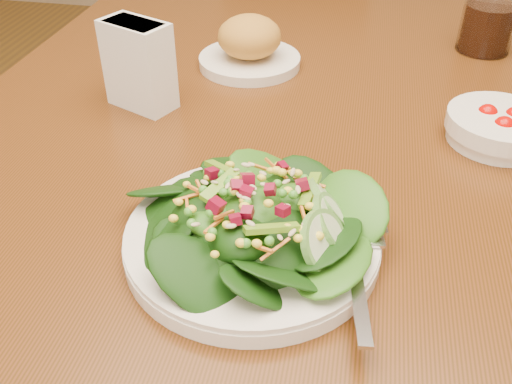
% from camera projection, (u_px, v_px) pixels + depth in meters
% --- Properties ---
extents(dining_table, '(0.90, 1.40, 0.75)m').
position_uv_depth(dining_table, '(276.00, 188.00, 0.82)').
color(dining_table, '#5A2B13').
rests_on(dining_table, ground_plane).
extents(chair_far, '(0.51, 0.52, 0.91)m').
position_uv_depth(chair_far, '(307.00, 43.00, 1.69)').
color(chair_far, '#331C0C').
rests_on(chair_far, ground_plane).
extents(salad_plate, '(0.26, 0.25, 0.07)m').
position_uv_depth(salad_plate, '(261.00, 228.00, 0.55)').
color(salad_plate, silver).
rests_on(salad_plate, dining_table).
extents(bread_plate, '(0.16, 0.16, 0.08)m').
position_uv_depth(bread_plate, '(250.00, 46.00, 0.90)').
color(bread_plate, silver).
rests_on(bread_plate, dining_table).
extents(tomato_bowl, '(0.13, 0.13, 0.04)m').
position_uv_depth(tomato_bowl, '(499.00, 127.00, 0.72)').
color(tomato_bowl, silver).
rests_on(tomato_bowl, dining_table).
extents(drinking_glass, '(0.09, 0.09, 0.15)m').
position_uv_depth(drinking_glass, '(491.00, 12.00, 0.93)').
color(drinking_glass, silver).
rests_on(drinking_glass, dining_table).
extents(napkin_holder, '(0.11, 0.08, 0.12)m').
position_uv_depth(napkin_holder, '(139.00, 63.00, 0.77)').
color(napkin_holder, white).
rests_on(napkin_holder, dining_table).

